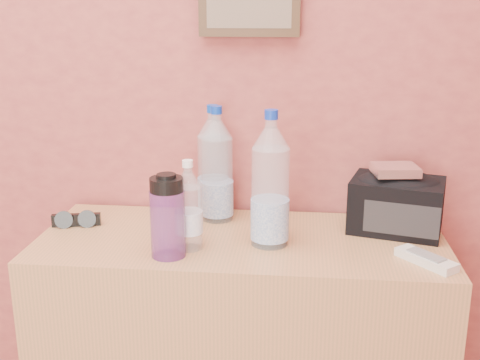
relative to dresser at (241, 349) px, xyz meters
name	(u,v)px	position (x,y,z in m)	size (l,w,h in m)	color
dresser	(241,349)	(0.00, 0.00, 0.00)	(1.16, 0.48, 0.73)	#B28150
pet_large_b	(213,167)	(-0.11, 0.19, 0.52)	(0.10, 0.10, 0.35)	#A7BFD5
pet_large_c	(217,170)	(-0.09, 0.15, 0.52)	(0.10, 0.10, 0.35)	silver
pet_large_d	(270,187)	(0.08, -0.04, 0.53)	(0.10, 0.10, 0.38)	silver
pet_small	(189,210)	(-0.13, -0.09, 0.47)	(0.07, 0.07, 0.25)	silver
nalgene_bottle	(168,216)	(-0.18, -0.15, 0.47)	(0.09, 0.09, 0.23)	#692E84
sunglasses	(76,220)	(-0.50, 0.04, 0.38)	(0.14, 0.05, 0.04)	black
ac_remote	(426,260)	(0.49, -0.13, 0.37)	(0.17, 0.05, 0.02)	silver
toiletry_bag	(397,202)	(0.45, 0.11, 0.45)	(0.26, 0.19, 0.18)	#20212A
foil_packet	(395,170)	(0.43, 0.09, 0.55)	(0.12, 0.10, 0.03)	silver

